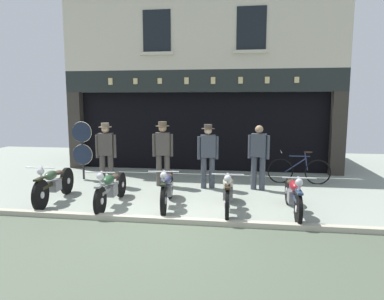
# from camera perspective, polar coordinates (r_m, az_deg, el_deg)

# --- Properties ---
(ground) EXTENTS (21.08, 22.00, 0.18)m
(ground) POSITION_cam_1_polar(r_m,az_deg,el_deg) (5.90, -6.36, -15.48)
(ground) COLOR gray
(shop_facade) EXTENTS (9.38, 4.42, 5.90)m
(shop_facade) POSITION_cam_1_polar(r_m,az_deg,el_deg) (13.34, 2.33, 5.14)
(shop_facade) COLOR black
(shop_facade) RESTS_ON ground
(motorcycle_left) EXTENTS (0.62, 2.00, 0.93)m
(motorcycle_left) POSITION_cam_1_polar(r_m,az_deg,el_deg) (8.66, -21.56, -5.09)
(motorcycle_left) COLOR black
(motorcycle_left) RESTS_ON ground
(motorcycle_center_left) EXTENTS (0.62, 2.02, 0.90)m
(motorcycle_center_left) POSITION_cam_1_polar(r_m,az_deg,el_deg) (7.96, -13.08, -6.00)
(motorcycle_center_left) COLOR black
(motorcycle_center_left) RESTS_ON ground
(motorcycle_center) EXTENTS (0.62, 2.02, 0.92)m
(motorcycle_center) POSITION_cam_1_polar(r_m,az_deg,el_deg) (7.71, -4.09, -6.12)
(motorcycle_center) COLOR black
(motorcycle_center) RESTS_ON ground
(motorcycle_center_right) EXTENTS (0.62, 2.04, 0.92)m
(motorcycle_center_right) POSITION_cam_1_polar(r_m,az_deg,el_deg) (7.47, 5.90, -6.60)
(motorcycle_center_right) COLOR black
(motorcycle_center_right) RESTS_ON ground
(motorcycle_right) EXTENTS (0.62, 1.99, 0.90)m
(motorcycle_right) POSITION_cam_1_polar(r_m,az_deg,el_deg) (7.50, 16.19, -6.93)
(motorcycle_right) COLOR black
(motorcycle_right) RESTS_ON ground
(salesman_left) EXTENTS (0.55, 0.35, 1.72)m
(salesman_left) POSITION_cam_1_polar(r_m,az_deg,el_deg) (9.83, -13.85, -0.12)
(salesman_left) COLOR #47423D
(salesman_left) RESTS_ON ground
(shopkeeper_center) EXTENTS (0.55, 0.37, 1.76)m
(shopkeeper_center) POSITION_cam_1_polar(r_m,az_deg,el_deg) (9.51, -4.78, -0.01)
(shopkeeper_center) COLOR #47423D
(shopkeeper_center) RESTS_ON ground
(salesman_right) EXTENTS (0.55, 0.34, 1.71)m
(salesman_right) POSITION_cam_1_polar(r_m,az_deg,el_deg) (9.22, 2.61, -0.50)
(salesman_right) COLOR #3D424C
(salesman_right) RESTS_ON ground
(assistant_far_right) EXTENTS (0.55, 0.30, 1.69)m
(assistant_far_right) POSITION_cam_1_polar(r_m,az_deg,el_deg) (9.22, 10.80, -0.68)
(assistant_far_right) COLOR #3D424C
(assistant_far_right) RESTS_ON ground
(tyre_sign_pole) EXTENTS (0.61, 0.06, 1.72)m
(tyre_sign_pole) POSITION_cam_1_polar(r_m,az_deg,el_deg) (10.76, -17.46, 0.92)
(tyre_sign_pole) COLOR #232328
(tyre_sign_pole) RESTS_ON ground
(advert_board_near) EXTENTS (0.64, 0.03, 1.00)m
(advert_board_near) POSITION_cam_1_polar(r_m,az_deg,el_deg) (11.62, 7.85, 5.31)
(advert_board_near) COLOR silver
(leaning_bicycle) EXTENTS (1.73, 0.50, 0.95)m
(leaning_bicycle) POSITION_cam_1_polar(r_m,az_deg,el_deg) (10.29, 17.08, -3.17)
(leaning_bicycle) COLOR black
(leaning_bicycle) RESTS_ON ground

